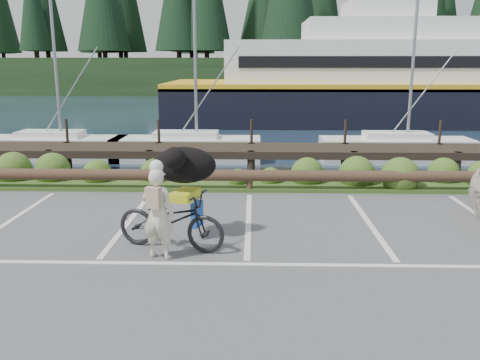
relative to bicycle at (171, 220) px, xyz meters
The scene contains 7 objects.
ground 1.55m from the bicycle, 13.32° to the right, with size 72.00×72.00×0.00m, color #4C4C4E.
harbor_backdrop 78.10m from the bicycle, 88.67° to the left, with size 170.00×160.00×30.00m.
vegetation_strip 5.19m from the bicycle, 74.10° to the left, with size 34.00×1.60×0.10m, color #3D5B21.
log_rail 4.53m from the bicycle, 71.65° to the left, with size 32.00×0.30×0.60m, color #443021, non-canonical shape.
bicycle is the anchor object (origin of this frame).
cyclist 0.56m from the bicycle, 106.09° to the right, with size 0.59×0.39×1.63m, color beige.
dog 1.13m from the bicycle, 73.91° to the left, with size 1.22×0.60×0.71m, color black.
Camera 1 is at (0.11, -8.54, 3.38)m, focal length 38.00 mm.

